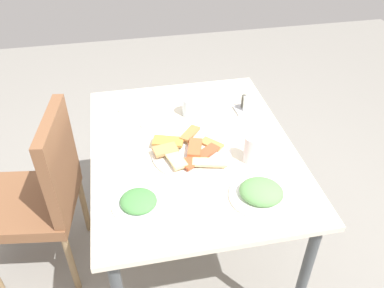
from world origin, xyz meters
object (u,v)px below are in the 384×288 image
(spoon, at_px, (127,118))
(soda_can, at_px, (252,149))
(pide_platter, at_px, (191,152))
(fork, at_px, (135,117))
(drinking_glass, at_px, (191,107))
(paper_napkin, at_px, (131,119))
(condiment_caddy, at_px, (244,106))
(dining_table, at_px, (192,162))
(dining_chair, at_px, (43,189))
(salad_plate_greens, at_px, (261,193))
(salad_plate_rice, at_px, (139,202))

(spoon, bearing_deg, soda_can, -150.92)
(pide_platter, bearing_deg, fork, 33.24)
(pide_platter, distance_m, drinking_glass, 0.30)
(paper_napkin, distance_m, fork, 0.02)
(soda_can, bearing_deg, condiment_caddy, -13.10)
(fork, bearing_deg, pide_platter, -169.16)
(pide_platter, bearing_deg, condiment_caddy, -49.03)
(dining_table, relative_size, condiment_caddy, 11.40)
(paper_napkin, height_order, condiment_caddy, condiment_caddy)
(dining_chair, bearing_deg, pide_platter, -104.81)
(soda_can, xyz_separation_m, paper_napkin, (0.40, 0.46, -0.06))
(drinking_glass, bearing_deg, spoon, 86.18)
(dining_table, bearing_deg, salad_plate_greens, -151.43)
(pide_platter, relative_size, soda_can, 2.75)
(salad_plate_rice, xyz_separation_m, drinking_glass, (0.55, -0.30, 0.03))
(drinking_glass, distance_m, condiment_caddy, 0.26)
(pide_platter, distance_m, condiment_caddy, 0.43)
(salad_plate_rice, height_order, fork, salad_plate_rice)
(salad_plate_greens, bearing_deg, pide_platter, 35.08)
(pide_platter, bearing_deg, paper_napkin, 35.45)
(drinking_glass, xyz_separation_m, fork, (0.02, 0.27, -0.04))
(salad_plate_greens, distance_m, paper_napkin, 0.75)
(dining_table, bearing_deg, drinking_glass, -9.46)
(dining_table, bearing_deg, dining_chair, 79.75)
(dining_chair, distance_m, soda_can, 0.99)
(dining_table, height_order, spoon, spoon)
(pide_platter, relative_size, salad_plate_greens, 1.41)
(pide_platter, height_order, drinking_glass, drinking_glass)
(salad_plate_rice, relative_size, spoon, 1.16)
(fork, bearing_deg, salad_plate_rice, 154.34)
(dining_chair, bearing_deg, salad_plate_rice, -134.79)
(salad_plate_greens, distance_m, fork, 0.74)
(drinking_glass, relative_size, fork, 0.48)
(paper_napkin, bearing_deg, dining_chair, 107.57)
(soda_can, xyz_separation_m, condiment_caddy, (0.37, -0.09, -0.04))
(condiment_caddy, bearing_deg, soda_can, 166.90)
(soda_can, height_order, condiment_caddy, soda_can)
(dining_chair, distance_m, salad_plate_rice, 0.66)
(salad_plate_rice, distance_m, condiment_caddy, 0.77)
(pide_platter, height_order, salad_plate_greens, salad_plate_greens)
(dining_chair, relative_size, pide_platter, 2.70)
(fork, bearing_deg, drinking_glass, -116.73)
(soda_can, bearing_deg, pide_platter, 69.74)
(salad_plate_greens, xyz_separation_m, condiment_caddy, (0.58, -0.11, 0.00))
(pide_platter, xyz_separation_m, soda_can, (-0.09, -0.24, 0.05))
(soda_can, bearing_deg, dining_table, 57.35)
(pide_platter, height_order, soda_can, soda_can)
(salad_plate_greens, bearing_deg, condiment_caddy, -11.20)
(spoon, bearing_deg, drinking_glass, -114.63)
(pide_platter, relative_size, paper_napkin, 2.41)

